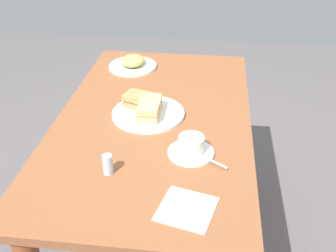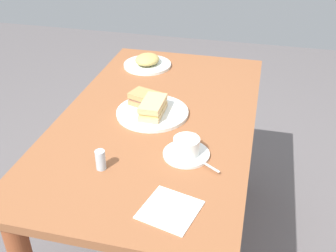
# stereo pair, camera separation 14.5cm
# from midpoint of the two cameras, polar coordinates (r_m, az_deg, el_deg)

# --- Properties ---
(ground_plane) EXTENTS (6.00, 6.00, 0.00)m
(ground_plane) POSITION_cam_midpoint_polar(r_m,az_deg,el_deg) (2.06, 0.94, -17.16)
(ground_plane) COLOR #605B5C
(dining_table) EXTENTS (1.31, 0.74, 0.76)m
(dining_table) POSITION_cam_midpoint_polar(r_m,az_deg,el_deg) (1.65, 1.13, -2.95)
(dining_table) COLOR brown
(dining_table) RESTS_ON ground_plane
(sandwich_plate) EXTENTS (0.28, 0.28, 0.01)m
(sandwich_plate) POSITION_cam_midpoint_polar(r_m,az_deg,el_deg) (1.57, 0.41, 1.84)
(sandwich_plate) COLOR white
(sandwich_plate) RESTS_ON dining_table
(sandwich_front) EXTENTS (0.15, 0.08, 0.06)m
(sandwich_front) POSITION_cam_midpoint_polar(r_m,az_deg,el_deg) (1.54, 0.55, 2.58)
(sandwich_front) COLOR #DFB77C
(sandwich_front) RESTS_ON sandwich_plate
(sandwich_back) EXTENTS (0.12, 0.15, 0.05)m
(sandwich_back) POSITION_cam_midpoint_polar(r_m,az_deg,el_deg) (1.60, -0.42, 3.72)
(sandwich_back) COLOR tan
(sandwich_back) RESTS_ON sandwich_plate
(coffee_saucer) EXTENTS (0.16, 0.16, 0.01)m
(coffee_saucer) POSITION_cam_midpoint_polar(r_m,az_deg,el_deg) (1.35, 5.67, -4.06)
(coffee_saucer) COLOR white
(coffee_saucer) RESTS_ON dining_table
(coffee_cup) EXTENTS (0.11, 0.09, 0.06)m
(coffee_cup) POSITION_cam_midpoint_polar(r_m,az_deg,el_deg) (1.33, 5.78, -2.81)
(coffee_cup) COLOR white
(coffee_cup) RESTS_ON coffee_saucer
(spoon) EXTENTS (0.06, 0.09, 0.01)m
(spoon) POSITION_cam_midpoint_polar(r_m,az_deg,el_deg) (1.31, 8.26, -5.27)
(spoon) COLOR silver
(spoon) RESTS_ON coffee_saucer
(side_plate) EXTENTS (0.23, 0.23, 0.01)m
(side_plate) POSITION_cam_midpoint_polar(r_m,az_deg,el_deg) (1.99, -0.84, 8.58)
(side_plate) COLOR white
(side_plate) RESTS_ON dining_table
(side_food_pile) EXTENTS (0.14, 0.12, 0.04)m
(side_food_pile) POSITION_cam_midpoint_polar(r_m,az_deg,el_deg) (1.98, -0.84, 9.35)
(side_food_pile) COLOR tan
(side_food_pile) RESTS_ON side_plate
(napkin) EXTENTS (0.18, 0.18, 0.00)m
(napkin) POSITION_cam_midpoint_polar(r_m,az_deg,el_deg) (1.15, 3.96, -11.86)
(napkin) COLOR white
(napkin) RESTS_ON dining_table
(salt_shaker) EXTENTS (0.03, 0.03, 0.07)m
(salt_shaker) POSITION_cam_midpoint_polar(r_m,az_deg,el_deg) (1.28, -6.34, -4.90)
(salt_shaker) COLOR silver
(salt_shaker) RESTS_ON dining_table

